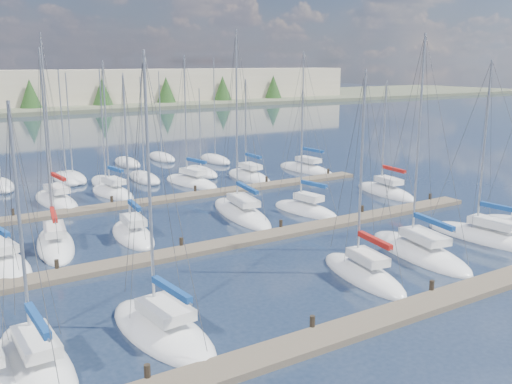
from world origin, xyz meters
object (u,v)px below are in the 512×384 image
sailboat_b (36,364)px  sailboat_c (162,330)px  sailboat_q (249,176)px  sailboat_e (419,252)px  sailboat_m (386,192)px  sailboat_l (306,210)px  sailboat_i (55,244)px  sailboat_j (133,235)px  sailboat_n (56,201)px  sailboat_r (306,169)px  sailboat_p (191,182)px  sailboat_o (113,192)px  sailboat_k (241,213)px  sailboat_f (486,238)px  sailboat_d (363,274)px

sailboat_b → sailboat_c: size_ratio=0.86×
sailboat_q → sailboat_e: bearing=-96.6°
sailboat_m → sailboat_e: bearing=-121.5°
sailboat_b → sailboat_c: 5.50m
sailboat_l → sailboat_i: (-19.66, 1.84, 0.01)m
sailboat_j → sailboat_n: bearing=104.8°
sailboat_l → sailboat_b: bearing=-159.3°
sailboat_e → sailboat_i: 24.05m
sailboat_c → sailboat_e: bearing=-1.0°
sailboat_l → sailboat_r: (11.13, 14.58, 0.01)m
sailboat_p → sailboat_o: sailboat_p is taller
sailboat_r → sailboat_j: sailboat_r is taller
sailboat_k → sailboat_p: size_ratio=1.13×
sailboat_r → sailboat_f: (-5.04, -27.31, -0.01)m
sailboat_k → sailboat_r: (16.07, 12.47, 0.00)m
sailboat_l → sailboat_f: sailboat_f is taller
sailboat_c → sailboat_p: (15.60, 28.85, 0.01)m
sailboat_r → sailboat_n: sailboat_n is taller
sailboat_j → sailboat_i: (-5.17, 0.71, 0.01)m
sailboat_f → sailboat_p: bearing=102.4°
sailboat_d → sailboat_e: bearing=19.0°
sailboat_m → sailboat_r: bearing=93.7°
sailboat_m → sailboat_q: 14.94m
sailboat_j → sailboat_i: bearing=178.0°
sailboat_o → sailboat_i: bearing=-130.4°
sailboat_l → sailboat_b: 27.74m
sailboat_k → sailboat_j: (-9.55, -0.99, 0.00)m
sailboat_l → sailboat_k: (-4.94, 2.11, 0.00)m
sailboat_e → sailboat_n: size_ratio=0.95×
sailboat_b → sailboat_p: size_ratio=0.85×
sailboat_b → sailboat_i: 16.16m
sailboat_e → sailboat_n: 31.34m
sailboat_e → sailboat_m: 17.42m
sailboat_d → sailboat_i: sailboat_i is taller
sailboat_j → sailboat_f: sailboat_f is taller
sailboat_l → sailboat_m: sailboat_m is taller
sailboat_b → sailboat_i: sailboat_i is taller
sailboat_n → sailboat_o: bearing=0.8°
sailboat_b → sailboat_p: 35.76m
sailboat_r → sailboat_o: 22.46m
sailboat_k → sailboat_f: (11.02, -14.84, -0.01)m
sailboat_m → sailboat_n: size_ratio=0.73×
sailboat_c → sailboat_r: bearing=38.4°
sailboat_b → sailboat_p: (21.10, 28.88, 0.01)m
sailboat_d → sailboat_c: sailboat_c is taller
sailboat_c → sailboat_o: bearing=70.6°
sailboat_b → sailboat_q: sailboat_b is taller
sailboat_r → sailboat_e: 29.23m
sailboat_i → sailboat_k: bearing=11.1°
sailboat_c → sailboat_n: 28.12m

